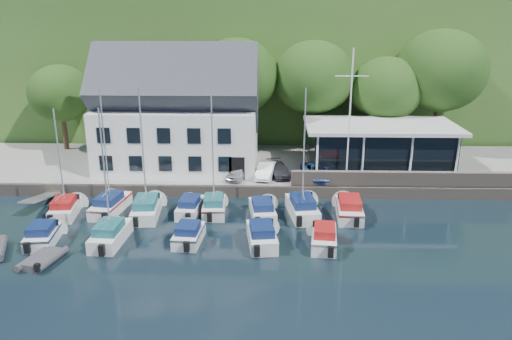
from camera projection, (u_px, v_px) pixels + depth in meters
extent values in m
plane|color=black|center=(249.00, 262.00, 30.39)|extent=(180.00, 180.00, 0.00)
cube|color=gray|center=(256.00, 168.00, 46.88)|extent=(60.00, 13.00, 1.00)
cube|color=#685D53|center=(254.00, 192.00, 40.70)|extent=(60.00, 0.30, 1.00)
cube|color=#29541F|center=(263.00, 50.00, 86.91)|extent=(160.00, 75.00, 16.00)
cube|color=olive|center=(307.00, 1.00, 91.81)|extent=(50.00, 30.00, 0.30)
cube|color=#685D53|center=(402.00, 179.00, 40.44)|extent=(18.00, 0.50, 1.20)
imported|color=silver|center=(239.00, 172.00, 42.20)|extent=(2.38, 3.58, 1.13)
imported|color=white|center=(266.00, 170.00, 42.55)|extent=(2.01, 3.95, 1.24)
imported|color=#302F34|center=(279.00, 169.00, 42.98)|extent=(2.42, 4.03, 1.09)
imported|color=#2D4F8C|center=(317.00, 171.00, 42.23)|extent=(2.26, 4.05, 1.31)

